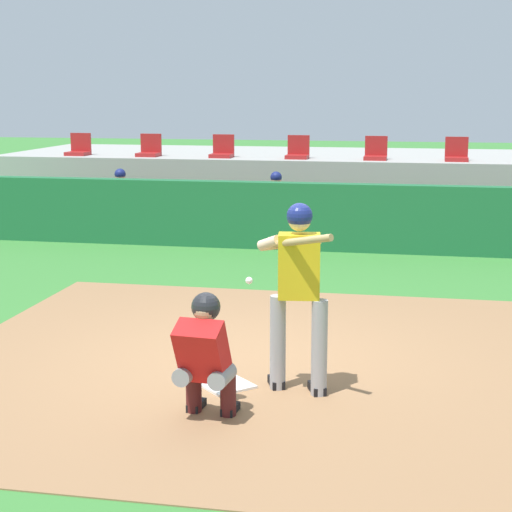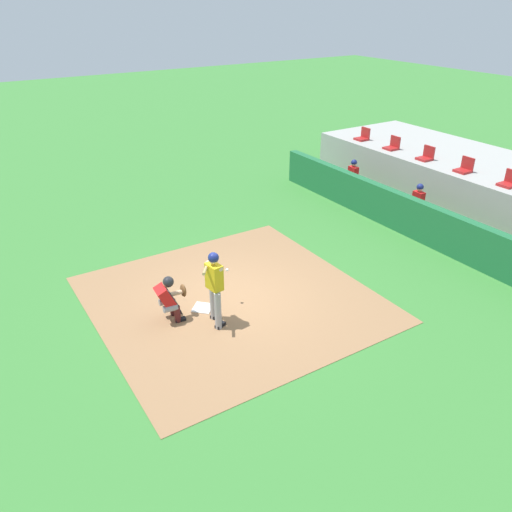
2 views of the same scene
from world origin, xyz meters
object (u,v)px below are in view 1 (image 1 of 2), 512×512
Objects in this scene: stadium_seat_1 at (149,150)px; dugout_player_1 at (275,205)px; dugout_player_0 at (119,201)px; stadium_seat_2 at (222,151)px; stadium_seat_3 at (298,152)px; catcher_crouched at (206,351)px; home_plate at (226,385)px; stadium_seat_4 at (376,153)px; stadium_seat_5 at (456,154)px; stadium_seat_0 at (79,149)px; batter_at_plate at (298,286)px.

dugout_player_1 is at bearing -33.10° from stadium_seat_1.
dugout_player_0 is 2.71× the size of stadium_seat_1.
stadium_seat_3 is at bearing 0.00° from stadium_seat_2.
stadium_seat_2 and stadium_seat_3 have the same top height.
stadium_seat_1 is at bearing 110.37° from catcher_crouched.
home_plate is at bearing -76.53° from stadium_seat_2.
dugout_player_0 is at bearing -89.60° from stadium_seat_1.
stadium_seat_4 and stadium_seat_5 have the same top height.
stadium_seat_5 is at bearing 0.00° from stadium_seat_3.
stadium_seat_0 is 1.00× the size of stadium_seat_1.
stadium_seat_1 is 4.88m from stadium_seat_4.
stadium_seat_2 is 3.25m from stadium_seat_4.
dugout_player_0 is 3.11m from dugout_player_1.
batter_at_plate is 1.39× the size of dugout_player_0.
stadium_seat_0 and stadium_seat_4 have the same top height.
batter_at_plate is 12.03m from stadium_seat_0.
stadium_seat_2 reaches higher than batter_at_plate.
stadium_seat_1 is 1.00× the size of stadium_seat_2.
stadium_seat_0 is at bearing 122.04° from batter_at_plate.
stadium_seat_0 and stadium_seat_3 have the same top height.
catcher_crouched is at bearing -85.70° from stadium_seat_3.
dugout_player_0 reaches higher than catcher_crouched.
stadium_seat_5 is at bearing 0.00° from stadium_seat_0.
catcher_crouched is 3.79× the size of stadium_seat_2.
dugout_player_1 reaches higher than home_plate.
stadium_seat_0 is at bearing 119.19° from home_plate.
stadium_seat_3 and stadium_seat_5 have the same top height.
stadium_seat_4 is 1.62m from stadium_seat_5.
batter_at_plate is 9.44m from dugout_player_0.
stadium_seat_5 is at bearing 76.53° from home_plate.
stadium_seat_0 is 4.88m from stadium_seat_3.
stadium_seat_0 reaches higher than home_plate.
batter_at_plate is 10.67m from stadium_seat_2.
stadium_seat_0 is 1.00× the size of stadium_seat_2.
stadium_seat_4 reaches higher than batter_at_plate.
stadium_seat_1 is 1.00× the size of stadium_seat_5.
stadium_seat_3 is (-1.50, 10.19, 0.50)m from batter_at_plate.
stadium_seat_2 is at bearing 0.00° from stadium_seat_1.
catcher_crouched is (0.01, -0.80, 0.59)m from home_plate.
stadium_seat_1 is at bearing 180.00° from stadium_seat_5.
catcher_crouched reaches higher than home_plate.
home_plate is at bearing -103.47° from stadium_seat_5.
stadium_seat_0 is at bearing 180.00° from stadium_seat_5.
stadium_seat_3 is at bearing 86.38° from dugout_player_1.
stadium_seat_2 reaches higher than dugout_player_1.
home_plate is 0.92× the size of stadium_seat_1.
dugout_player_0 is at bearing -51.15° from stadium_seat_0.
stadium_seat_2 is at bearing 180.00° from stadium_seat_4.
stadium_seat_2 is (-3.13, 10.19, 0.50)m from batter_at_plate.
stadium_seat_3 is 1.62m from stadium_seat_4.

